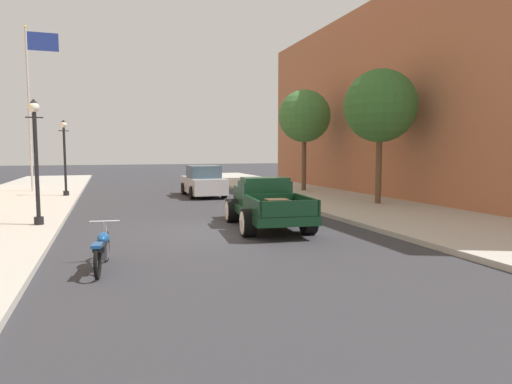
# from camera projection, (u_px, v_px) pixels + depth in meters

# --- Properties ---
(ground_plane) EXTENTS (140.00, 140.00, 0.00)m
(ground_plane) POSITION_uv_depth(u_px,v_px,m) (216.00, 231.00, 13.56)
(ground_plane) COLOR #333338
(sidewalk_right) EXTENTS (5.50, 64.00, 0.15)m
(sidewalk_right) POSITION_uv_depth(u_px,v_px,m) (415.00, 217.00, 15.84)
(sidewalk_right) COLOR #B7B2A8
(sidewalk_right) RESTS_ON ground
(building_right_storefront) EXTENTS (12.00, 28.00, 10.13)m
(building_right_storefront) POSITION_uv_depth(u_px,v_px,m) (474.00, 102.00, 24.34)
(building_right_storefront) COLOR #A86647
(building_right_storefront) RESTS_ON ground
(hotrod_truck_dark_green) EXTENTS (2.49, 5.05, 1.58)m
(hotrod_truck_dark_green) POSITION_uv_depth(u_px,v_px,m) (265.00, 203.00, 14.34)
(hotrod_truck_dark_green) COLOR black
(hotrod_truck_dark_green) RESTS_ON ground
(motorcycle_parked) EXTENTS (0.62, 2.11, 0.93)m
(motorcycle_parked) POSITION_uv_depth(u_px,v_px,m) (102.00, 248.00, 9.12)
(motorcycle_parked) COLOR black
(motorcycle_parked) RESTS_ON ground
(car_background_silver) EXTENTS (1.88, 4.30, 1.65)m
(car_background_silver) POSITION_uv_depth(u_px,v_px,m) (203.00, 182.00, 23.88)
(car_background_silver) COLOR #B7B7BC
(car_background_silver) RESTS_ON ground
(street_lamp_near) EXTENTS (0.50, 0.32, 3.85)m
(street_lamp_near) POSITION_uv_depth(u_px,v_px,m) (36.00, 152.00, 13.64)
(street_lamp_near) COLOR black
(street_lamp_near) RESTS_ON sidewalk_left
(street_lamp_far) EXTENTS (0.50, 0.32, 3.85)m
(street_lamp_far) POSITION_uv_depth(u_px,v_px,m) (65.00, 152.00, 22.66)
(street_lamp_far) COLOR black
(street_lamp_far) RESTS_ON sidewalk_left
(flagpole) EXTENTS (1.74, 0.16, 9.16)m
(flagpole) POSITION_uv_depth(u_px,v_px,m) (33.00, 91.00, 24.94)
(flagpole) COLOR #B2B2B7
(flagpole) RESTS_ON sidewalk_left
(street_tree_nearest) EXTENTS (3.12, 3.12, 5.76)m
(street_tree_nearest) POSITION_uv_depth(u_px,v_px,m) (380.00, 106.00, 19.10)
(street_tree_nearest) COLOR brown
(street_tree_nearest) RESTS_ON sidewalk_right
(street_tree_second) EXTENTS (2.99, 2.99, 5.76)m
(street_tree_second) POSITION_uv_depth(u_px,v_px,m) (304.00, 116.00, 25.55)
(street_tree_second) COLOR brown
(street_tree_second) RESTS_ON sidewalk_right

